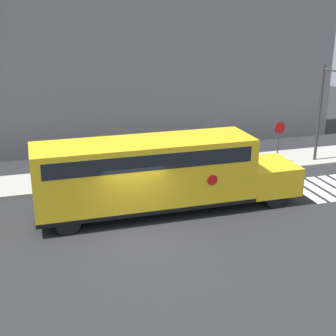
# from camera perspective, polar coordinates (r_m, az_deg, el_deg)

# --- Properties ---
(ground_plane) EXTENTS (60.00, 60.00, 0.00)m
(ground_plane) POSITION_cam_1_polar(r_m,az_deg,el_deg) (18.67, -3.59, -7.76)
(ground_plane) COLOR #28282B
(sidewalk_strip) EXTENTS (44.00, 3.00, 0.15)m
(sidewalk_strip) POSITION_cam_1_polar(r_m,az_deg,el_deg) (24.52, -7.10, -1.05)
(sidewalk_strip) COLOR #B2ADA3
(sidewalk_strip) RESTS_ON ground
(building_backdrop) EXTENTS (32.00, 4.00, 9.87)m
(building_backdrop) POSITION_cam_1_polar(r_m,az_deg,el_deg) (29.73, -9.70, 11.95)
(building_backdrop) COLOR slate
(building_backdrop) RESTS_ON ground
(crosswalk_stripes) EXTENTS (3.30, 3.20, 0.01)m
(crosswalk_stripes) POSITION_cam_1_polar(r_m,az_deg,el_deg) (24.35, 18.92, -2.29)
(crosswalk_stripes) COLOR white
(crosswalk_stripes) RESTS_ON ground
(school_bus) EXTENTS (11.49, 2.57, 3.22)m
(school_bus) POSITION_cam_1_polar(r_m,az_deg,el_deg) (19.74, -1.43, -0.47)
(school_bus) COLOR yellow
(school_bus) RESTS_ON ground
(stop_sign) EXTENTS (0.65, 0.10, 2.47)m
(stop_sign) POSITION_cam_1_polar(r_m,az_deg,el_deg) (26.70, 13.35, 3.69)
(stop_sign) COLOR #38383A
(stop_sign) RESTS_ON ground
(traffic_light) EXTENTS (0.28, 2.73, 5.54)m
(traffic_light) POSITION_cam_1_polar(r_m,az_deg,el_deg) (26.68, 19.14, 7.59)
(traffic_light) COLOR #38383A
(traffic_light) RESTS_ON ground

